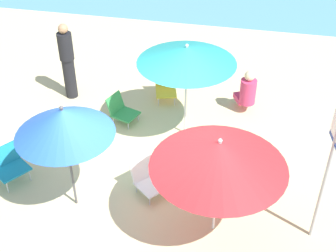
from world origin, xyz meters
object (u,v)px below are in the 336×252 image
umbrella_red (219,155)px  beach_chair_b (121,110)px  beach_chair_a (8,164)px  warning_sign (330,162)px  umbrella_teal (187,55)px  beach_chair_d (147,178)px  person_b (68,61)px  person_a (247,91)px  beach_chair_c (166,87)px  umbrella_blue (64,122)px  swim_ring (91,148)px

umbrella_red → beach_chair_b: (-2.25, 2.51, -1.22)m
beach_chair_a → warning_sign: (5.14, -0.20, 1.14)m
umbrella_teal → beach_chair_b: (-1.36, 0.14, -1.46)m
beach_chair_b → beach_chair_d: bearing=-42.3°
umbrella_teal → beach_chair_d: (-0.32, -1.76, -1.46)m
umbrella_teal → umbrella_red: size_ratio=0.99×
person_b → person_a: bearing=121.5°
beach_chair_a → person_b: bearing=123.1°
beach_chair_c → person_b: bearing=-95.6°
person_a → umbrella_blue: bearing=116.7°
warning_sign → person_b: bearing=140.0°
beach_chair_a → umbrella_teal: bearing=69.4°
umbrella_red → beach_chair_a: umbrella_red is taller
person_b → umbrella_teal: bearing=101.1°
umbrella_blue → beach_chair_c: size_ratio=2.82×
beach_chair_b → person_b: bearing=172.1°
umbrella_red → beach_chair_b: umbrella_red is taller
beach_chair_c → swim_ring: 2.34m
beach_chair_b → swim_ring: size_ratio=1.33×
beach_chair_b → warning_sign: (3.74, -2.32, 1.21)m
umbrella_teal → person_b: umbrella_teal is taller
person_a → swim_ring: bearing=99.3°
umbrella_blue → swim_ring: 2.14m
person_a → warning_sign: size_ratio=0.44×
beach_chair_a → swim_ring: size_ratio=1.49×
umbrella_red → beach_chair_a: (-3.64, 0.39, -1.16)m
umbrella_blue → beach_chair_d: size_ratio=2.72×
beach_chair_b → warning_sign: warning_sign is taller
beach_chair_c → beach_chair_d: beach_chair_d is taller
umbrella_red → person_b: (-3.61, 3.20, -0.63)m
umbrella_blue → beach_chair_a: 1.91m
beach_chair_b → swim_ring: (-0.29, -1.05, -0.23)m
umbrella_teal → person_b: (-2.72, 0.83, -0.87)m
beach_chair_b → beach_chair_d: (1.03, -1.90, 0.00)m
umbrella_blue → beach_chair_b: bearing=88.6°
person_b → beach_chair_b: bearing=91.1°
person_a → person_b: bearing=67.1°
umbrella_teal → beach_chair_d: bearing=-100.4°
umbrella_red → warning_sign: bearing=7.2°
person_a → beach_chair_b: bearing=84.2°
beach_chair_a → beach_chair_c: (2.10, 3.17, -0.05)m
person_b → warning_sign: 5.96m
beach_chair_b → warning_sign: size_ratio=0.30×
beach_chair_b → person_a: bearing=39.6°
beach_chair_c → umbrella_blue: bearing=-27.7°
warning_sign → beach_chair_a: bearing=168.3°
umbrella_teal → warning_sign: size_ratio=0.87×
beach_chair_a → beach_chair_b: beach_chair_a is taller
umbrella_red → umbrella_blue: bearing=178.2°
beach_chair_b → warning_sign: 4.57m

